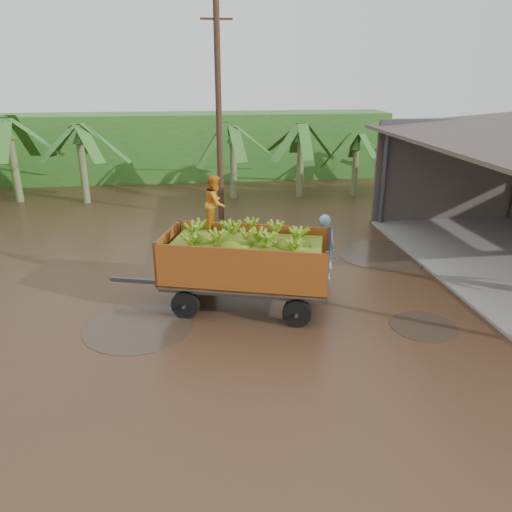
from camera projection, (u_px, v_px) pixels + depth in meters
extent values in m
plane|color=black|center=(273.00, 289.00, 14.24)|extent=(100.00, 100.00, 0.00)
cube|color=#2D661E|center=(193.00, 146.00, 28.22)|extent=(22.00, 3.00, 3.60)
cube|color=#47474C|center=(140.00, 281.00, 13.47)|extent=(1.64, 0.59, 0.11)
imported|color=orange|center=(215.00, 203.00, 12.74)|extent=(0.70, 0.81, 1.43)
imported|color=#75A5D6|center=(323.00, 247.00, 14.59)|extent=(0.85, 0.72, 1.99)
cylinder|color=#47301E|center=(219.00, 117.00, 19.45)|extent=(0.24, 0.24, 8.22)
cube|color=#47301E|center=(216.00, 19.00, 18.22)|extent=(1.20, 0.08, 0.08)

